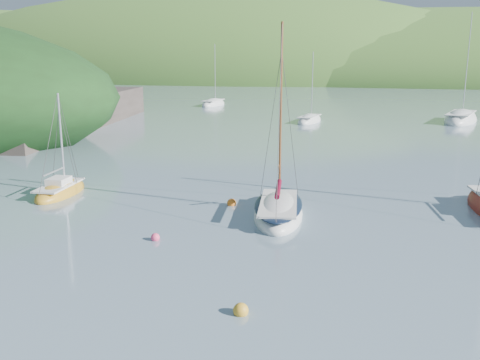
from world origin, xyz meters
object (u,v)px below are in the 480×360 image
(sailboat_yellow, at_px, (60,191))
(distant_sloop_b, at_px, (461,120))
(daysailer_white, at_px, (278,211))
(distant_sloop_a, at_px, (309,121))
(distant_sloop_c, at_px, (213,104))

(sailboat_yellow, distance_m, distant_sloop_b, 50.44)
(daysailer_white, xyz_separation_m, distant_sloop_a, (-4.42, 38.36, -0.07))
(distant_sloop_a, xyz_separation_m, distant_sloop_c, (-17.97, 16.83, 0.02))
(distant_sloop_a, relative_size, distant_sloop_b, 0.65)
(daysailer_white, relative_size, distant_sloop_c, 0.99)
(sailboat_yellow, bearing_deg, distant_sloop_b, 52.05)
(daysailer_white, height_order, distant_sloop_b, distant_sloop_b)
(sailboat_yellow, bearing_deg, distant_sloop_a, 70.38)
(daysailer_white, relative_size, sailboat_yellow, 1.60)
(distant_sloop_a, distance_m, distant_sloop_b, 18.29)
(daysailer_white, bearing_deg, distant_sloop_c, 102.17)
(daysailer_white, bearing_deg, distant_sloop_b, 63.38)
(distant_sloop_b, bearing_deg, daysailer_white, -92.86)
(distant_sloop_b, distance_m, distant_sloop_c, 37.32)
(daysailer_white, xyz_separation_m, distant_sloop_c, (-22.40, 55.19, -0.05))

